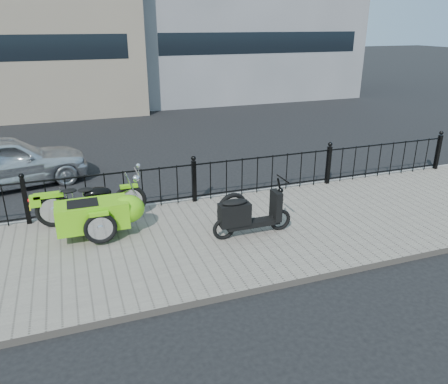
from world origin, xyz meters
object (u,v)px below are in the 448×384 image
object	(u,v)px
motorcycle_sidecar	(101,210)
spare_tire	(232,209)
scooter	(247,215)
sedan_car	(6,162)

from	to	relation	value
motorcycle_sidecar	spare_tire	xyz separation A→B (m)	(2.49, -0.49, -0.13)
scooter	spare_tire	bearing A→B (deg)	99.53
spare_tire	sedan_car	distance (m)	6.19
scooter	sedan_car	size ratio (longest dim) A/B	0.41
scooter	spare_tire	world-z (taller)	scooter
motorcycle_sidecar	scooter	xyz separation A→B (m)	(2.58, -1.04, -0.05)
scooter	sedan_car	xyz separation A→B (m)	(-4.57, 4.82, 0.12)
motorcycle_sidecar	scooter	size ratio (longest dim) A/B	1.41
motorcycle_sidecar	spare_tire	bearing A→B (deg)	-11.10
motorcycle_sidecar	scooter	distance (m)	2.78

